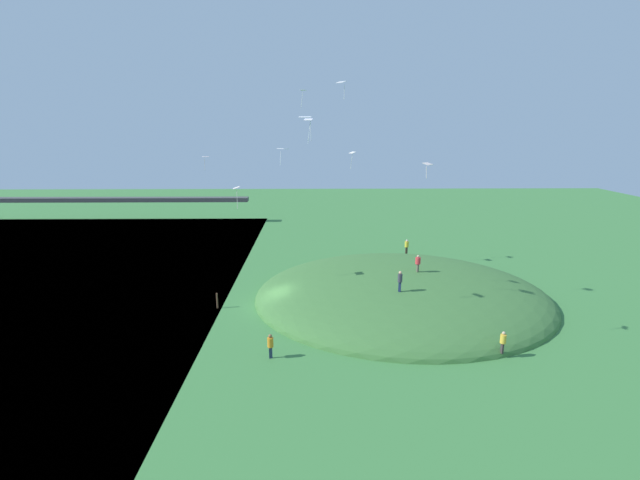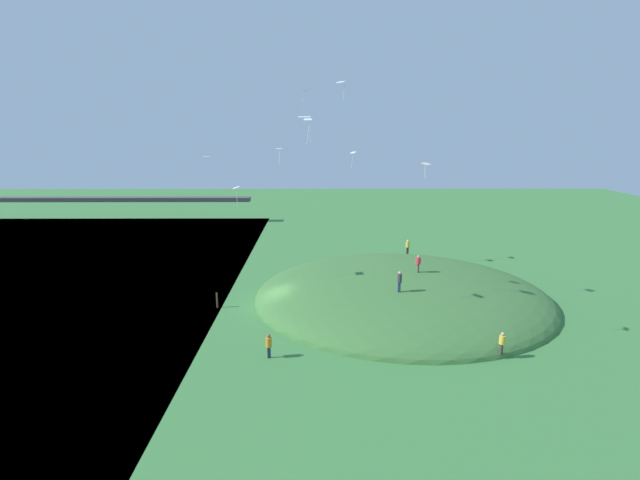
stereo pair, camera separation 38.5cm
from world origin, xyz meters
The scene contains 18 objects.
ground_plane centered at (0.00, 0.00, 0.00)m, with size 160.00×160.00×0.00m, color #3C7B3C.
grass_hill centered at (11.83, 2.05, 0.00)m, with size 27.48×24.90×4.91m, color #3D7035.
bridge_deck_far centered at (-33.39, 37.12, 3.88)m, with size 51.87×1.80×0.70m, color #424646.
person_walking_path centered at (13.28, 2.11, 3.45)m, with size 0.59×0.59×1.63m.
person_watching_kites centered at (16.57, -9.51, 1.36)m, with size 0.46×0.46×1.63m.
person_near_shore centered at (14.39, 12.31, 2.35)m, with size 0.48×0.48×1.67m.
person_with_child centered at (0.60, -9.30, 1.13)m, with size 0.47×0.47×1.79m.
person_on_hilltop centered at (10.71, -2.58, 3.41)m, with size 0.50×0.50×1.79m.
kite_0 centered at (3.03, -3.67, 16.12)m, with size 0.92×0.66×1.95m.
kite_1 centered at (1.42, -5.34, 13.99)m, with size 0.87×0.87×1.13m.
kite_2 centered at (2.54, 11.24, 19.16)m, with size 0.71×0.87×1.82m.
kite_3 centered at (7.79, 11.36, 12.79)m, with size 0.78×0.89×1.85m.
kite_4 centered at (-8.09, 11.77, 12.36)m, with size 0.82×0.70×1.48m.
kite_5 centered at (-2.93, 0.42, 10.43)m, with size 0.68×0.89×1.93m.
kite_6 centered at (3.24, -1.34, 15.94)m, with size 0.74×0.58×1.79m.
kite_7 centered at (5.85, -0.08, 18.91)m, with size 0.87×0.86×1.40m.
kite_8 centered at (11.16, -7.57, 13.10)m, with size 0.78×0.80×1.04m.
mooring_post centered at (-4.94, -0.42, 0.70)m, with size 0.14×0.14×1.39m, color brown.
Camera 2 is at (3.96, -36.98, 15.38)m, focal length 24.80 mm.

